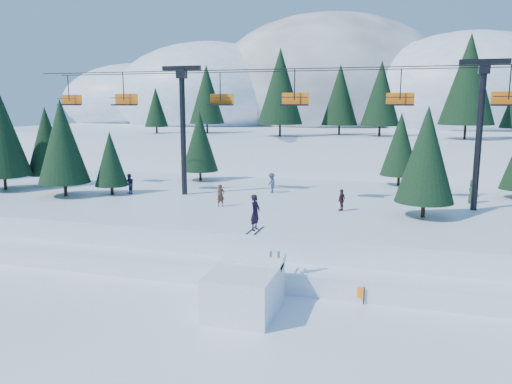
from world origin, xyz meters
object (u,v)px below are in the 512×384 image
(jump_kicker, at_px, (245,288))
(banner_near, at_px, (338,288))
(chairlift, at_px, (301,111))
(banner_far, at_px, (468,295))

(jump_kicker, height_order, banner_near, jump_kicker)
(banner_near, bearing_deg, chairlift, 109.88)
(banner_near, xyz_separation_m, banner_far, (6.26, 0.88, 0.00))
(banner_near, height_order, banner_far, same)
(chairlift, relative_size, banner_near, 17.26)
(jump_kicker, xyz_separation_m, banner_near, (4.11, 2.95, -0.63))
(jump_kicker, distance_m, chairlift, 17.63)
(banner_far, bearing_deg, banner_near, -172.04)
(jump_kicker, distance_m, banner_near, 5.10)
(jump_kicker, relative_size, banner_near, 2.03)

